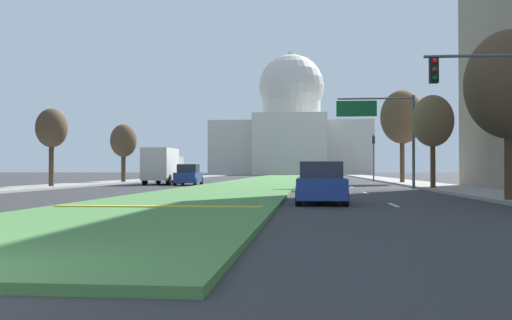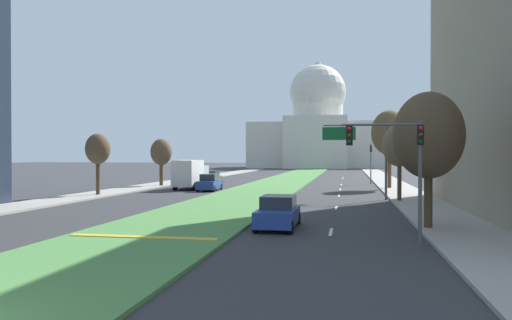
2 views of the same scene
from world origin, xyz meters
name	(u,v)px [view 2 (image 2 of 2)]	position (x,y,z in m)	size (l,w,h in m)	color
ground_plane	(291,179)	(0.00, 68.70, 0.00)	(302.30, 302.30, 0.00)	#333335
grass_median	(286,180)	(0.00, 61.83, 0.07)	(7.60, 123.67, 0.14)	#4C8442
median_curb_nose	(143,237)	(0.00, 12.02, 0.16)	(6.84, 0.50, 0.04)	gold
lane_dashes_right	(340,189)	(8.06, 46.85, 0.00)	(0.16, 62.12, 0.01)	silver
sidewalk_left	(175,182)	(-14.31, 54.96, 0.07)	(4.00, 123.67, 0.15)	#9E9991
sidewalk_right	(392,184)	(14.31, 54.96, 0.07)	(4.00, 123.67, 0.15)	#9E9991
capitol_building	(317,128)	(0.00, 136.72, 11.66)	(39.73, 23.07, 31.28)	beige
traffic_light_near_right	(399,154)	(10.97, 12.96, 3.80)	(3.34, 0.35, 5.20)	#515456
traffic_light_far_right	(371,158)	(11.81, 56.89, 3.31)	(0.28, 0.35, 5.20)	#515456
overhead_guide_sign	(362,145)	(10.02, 33.92, 4.64)	(5.40, 0.20, 6.50)	#515456
street_tree_right_near	(428,136)	(12.83, 17.49, 4.73)	(3.49, 3.49, 6.94)	#4C3823
street_tree_left_mid	(98,150)	(-13.69, 33.02, 4.26)	(2.25, 2.25, 5.75)	#4C3823
street_tree_right_mid	(399,146)	(12.90, 31.98, 4.50)	(2.72, 2.72, 6.24)	#4C3823
street_tree_left_far	(161,153)	(-13.07, 46.84, 4.06)	(2.53, 2.53, 5.71)	#4C3823
street_tree_right_far	(390,133)	(13.39, 47.45, 6.19)	(3.99, 3.99, 8.73)	#4C3823
sedan_lead_stopped	(278,213)	(5.33, 16.79, 0.78)	(1.95, 4.36, 1.67)	navy
sedan_midblock	(210,183)	(-5.46, 41.35, 0.83)	(2.07, 4.47, 1.78)	navy
sedan_distant	(212,178)	(-7.83, 50.46, 0.83)	(1.86, 4.22, 1.79)	brown
box_truck_delivery	(190,174)	(-8.25, 43.32, 1.68)	(2.40, 6.40, 3.20)	#BCBCC1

